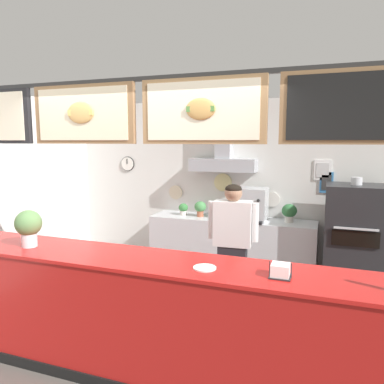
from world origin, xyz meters
The scene contains 14 objects.
ground_plane centered at (0.00, 0.00, 0.00)m, with size 6.71×6.71×0.00m, color #514C47.
back_wall_assembly centered at (0.00, 2.58, 1.47)m, with size 5.30×3.01×2.74m.
service_counter centered at (0.00, -0.27, 0.54)m, with size 4.75×0.65×1.08m.
back_prep_counter centered at (0.23, 2.40, 0.45)m, with size 2.51×0.58×0.91m.
pizza_oven centered at (1.94, 2.22, 0.76)m, with size 0.74×0.72×1.61m.
shop_worker centered at (0.55, 1.17, 0.85)m, with size 0.60×0.25×1.58m.
espresso_machine centered at (0.54, 2.37, 1.15)m, with size 0.45×0.47×0.48m.
potted_oregano centered at (-0.27, 2.38, 1.05)m, with size 0.18×0.18×0.24m.
potted_thyme centered at (1.08, 2.43, 1.06)m, with size 0.22×0.22×0.27m.
potted_sage centered at (0.05, 2.43, 1.03)m, with size 0.18×0.18×0.23m.
potted_rosemary centered at (-0.56, 2.39, 1.01)m, with size 0.15×0.15×0.19m.
basil_vase centered at (-1.09, -0.32, 1.27)m, with size 0.25×0.25×0.35m.
napkin_holder centered at (1.27, -0.32, 1.12)m, with size 0.17×0.16×0.12m.
condiment_plate centered at (0.69, -0.34, 1.08)m, with size 0.18×0.18×0.01m.
Camera 1 is at (1.56, -3.04, 2.08)m, focal length 34.78 mm.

